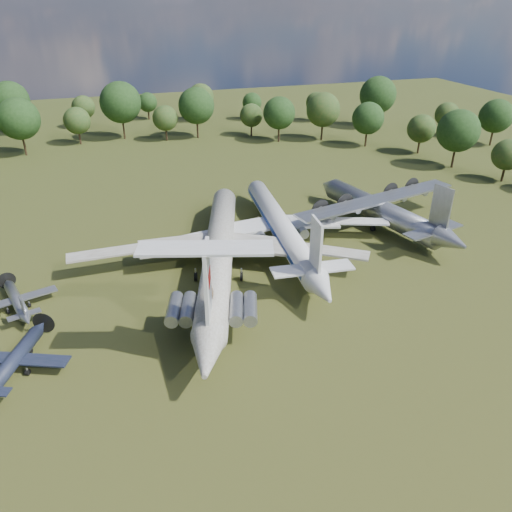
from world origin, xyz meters
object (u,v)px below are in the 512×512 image
object	(u,v)px
small_prop_northwest	(17,303)
person_on_il62	(211,291)
tu104_jet	(281,231)
small_prop_west	(14,363)
an12_transport	(380,213)
il62_airliner	(219,256)

from	to	relation	value
small_prop_northwest	person_on_il62	xyz separation A→B (m)	(22.42, -13.51, 5.38)
tu104_jet	small_prop_west	xyz separation A→B (m)	(-37.79, -20.08, -1.26)
small_prop_west	small_prop_northwest	distance (m)	12.91
small_prop_west	person_on_il62	size ratio (longest dim) A/B	8.59
small_prop_west	an12_transport	bearing A→B (deg)	43.71
il62_airliner	small_prop_west	world-z (taller)	il62_airliner
il62_airliner	small_prop_northwest	distance (m)	27.01
an12_transport	person_on_il62	distance (m)	41.47
tu104_jet	small_prop_west	bearing A→B (deg)	-146.59
il62_airliner	person_on_il62	distance (m)	15.77
small_prop_west	small_prop_northwest	bearing A→B (deg)	116.83
il62_airliner	tu104_jet	distance (m)	13.18
person_on_il62	small_prop_west	bearing A→B (deg)	28.61
small_prop_northwest	an12_transport	bearing A→B (deg)	-8.67
an12_transport	small_prop_west	world-z (taller)	an12_transport
tu104_jet	small_prop_west	size ratio (longest dim) A/B	3.08
small_prop_west	person_on_il62	distance (m)	22.21
il62_airliner	small_prop_northwest	xyz separation A→B (m)	(-26.93, -1.16, -1.73)
an12_transport	small_prop_northwest	xyz separation A→B (m)	(-57.39, -8.42, -1.39)
an12_transport	small_prop_west	xyz separation A→B (m)	(-56.55, -21.30, -1.25)
small_prop_northwest	person_on_il62	distance (m)	26.73
tu104_jet	person_on_il62	world-z (taller)	person_on_il62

